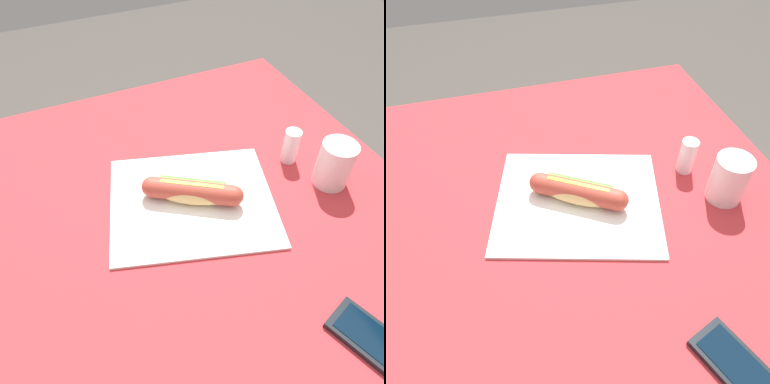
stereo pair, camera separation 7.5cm
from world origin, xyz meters
TOP-DOWN VIEW (x-y plane):
  - ground_plane at (0.00, 0.00)m, footprint 6.00×6.00m
  - dining_table at (0.00, 0.00)m, footprint 1.00×1.00m
  - paper_wrapper at (0.04, 0.03)m, footprint 0.40×0.37m
  - hot_dog at (0.04, 0.03)m, footprint 0.18×0.13m
  - cell_phone at (0.18, -0.34)m, footprint 0.11×0.15m
  - drinking_cup at (0.34, -0.03)m, footprint 0.07×0.07m
  - salt_shaker at (0.30, 0.06)m, footprint 0.04×0.04m

SIDE VIEW (x-z plane):
  - ground_plane at x=0.00m, z-range 0.00..0.00m
  - dining_table at x=0.00m, z-range 0.24..1.02m
  - paper_wrapper at x=0.04m, z-range 0.77..0.78m
  - cell_phone at x=0.18m, z-range 0.77..0.78m
  - hot_dog at x=0.04m, z-range 0.78..0.83m
  - salt_shaker at x=0.30m, z-range 0.77..0.85m
  - drinking_cup at x=0.34m, z-range 0.77..0.87m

